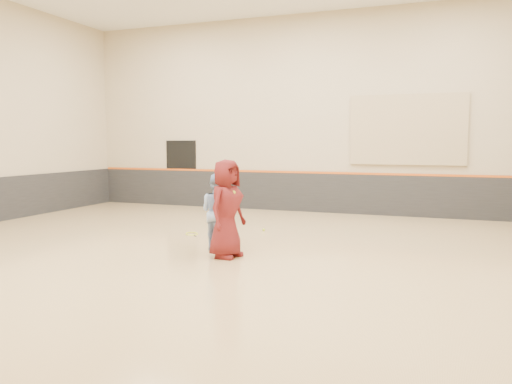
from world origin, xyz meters
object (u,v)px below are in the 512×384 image
(girl, at_px, (219,213))
(young_man, at_px, (227,209))
(instructor, at_px, (217,212))
(spare_racket, at_px, (192,233))

(girl, relative_size, young_man, 0.75)
(instructor, bearing_deg, spare_racket, -29.13)
(instructor, height_order, young_man, young_man)
(instructor, xyz_separation_m, young_man, (0.43, -0.52, 0.15))
(girl, distance_m, young_man, 1.07)
(instructor, height_order, spare_racket, instructor)
(young_man, height_order, spare_racket, young_man)
(girl, distance_m, instructor, 0.40)
(young_man, bearing_deg, girl, 42.87)
(girl, bearing_deg, instructor, 14.08)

